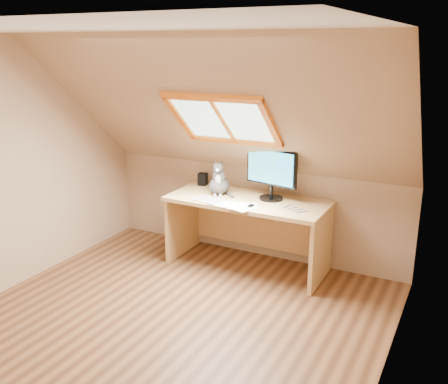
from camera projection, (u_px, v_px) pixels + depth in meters
The scene contains 10 objects.
ground at pixel (167, 325), 4.26m from camera, with size 3.50×3.50×0.00m, color brown.
room_shell at pixel (154, 164), 3.77m from camera, with size 3.52×3.52×2.41m.
desk at pixel (250, 218), 5.29m from camera, with size 1.67×0.73×0.76m.
monitor at pixel (271, 171), 5.07m from camera, with size 0.57×0.24×0.53m.
cat at pixel (219, 182), 5.29m from camera, with size 0.28×0.30×0.39m.
desk_speaker at pixel (203, 179), 5.66m from camera, with size 0.10×0.10×0.14m, color black.
graphics_tablet at pixel (209, 200), 5.11m from camera, with size 0.30×0.21×0.01m, color #B2B2B7.
mouse at pixel (251, 206), 4.90m from camera, with size 0.05×0.09×0.03m, color black.
papers at pixel (234, 205), 4.96m from camera, with size 0.35×0.30×0.01m.
cables at pixel (285, 208), 4.86m from camera, with size 0.51×0.26×0.01m.
Camera 1 is at (2.16, -3.11, 2.30)m, focal length 40.00 mm.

